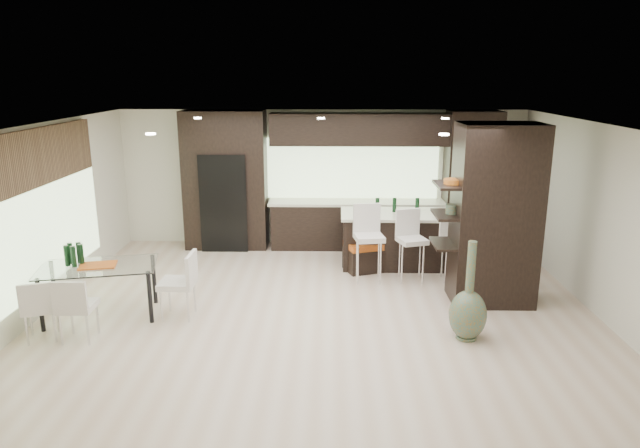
{
  "coord_description": "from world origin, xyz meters",
  "views": [
    {
      "loc": [
        0.15,
        -7.82,
        3.38
      ],
      "look_at": [
        0.0,
        0.6,
        1.15
      ],
      "focal_mm": 32.0,
      "sensor_mm": 36.0,
      "label": 1
    }
  ],
  "objects_px": {
    "stool_left": "(369,251)",
    "chair_far": "(41,311)",
    "floor_vase": "(469,291)",
    "stool_mid": "(411,253)",
    "chair_near": "(78,311)",
    "bench": "(382,254)",
    "kitchen_island": "(405,239)",
    "stool_right": "(454,255)",
    "chair_end": "(178,288)",
    "dining_table": "(101,291)"
  },
  "relations": [
    {
      "from": "stool_left",
      "to": "chair_far",
      "type": "xyz_separation_m",
      "value": [
        -4.4,
        -2.26,
        -0.13
      ]
    },
    {
      "from": "floor_vase",
      "to": "stool_mid",
      "type": "bearing_deg",
      "value": 101.41
    },
    {
      "from": "stool_mid",
      "to": "chair_near",
      "type": "bearing_deg",
      "value": -171.03
    },
    {
      "from": "bench",
      "to": "floor_vase",
      "type": "xyz_separation_m",
      "value": [
        0.87,
        -2.79,
        0.41
      ]
    },
    {
      "from": "stool_mid",
      "to": "stool_left",
      "type": "bearing_deg",
      "value": 163.92
    },
    {
      "from": "kitchen_island",
      "to": "chair_far",
      "type": "height_order",
      "value": "kitchen_island"
    },
    {
      "from": "floor_vase",
      "to": "stool_right",
      "type": "bearing_deg",
      "value": 82.83
    },
    {
      "from": "kitchen_island",
      "to": "stool_right",
      "type": "height_order",
      "value": "kitchen_island"
    },
    {
      "from": "chair_near",
      "to": "chair_end",
      "type": "relative_size",
      "value": 0.92
    },
    {
      "from": "stool_mid",
      "to": "chair_end",
      "type": "relative_size",
      "value": 1.1
    },
    {
      "from": "chair_far",
      "to": "stool_mid",
      "type": "bearing_deg",
      "value": 4.89
    },
    {
      "from": "stool_mid",
      "to": "bench",
      "type": "height_order",
      "value": "stool_mid"
    },
    {
      "from": "kitchen_island",
      "to": "bench",
      "type": "relative_size",
      "value": 1.75
    },
    {
      "from": "stool_right",
      "to": "chair_near",
      "type": "height_order",
      "value": "stool_right"
    },
    {
      "from": "stool_mid",
      "to": "chair_far",
      "type": "xyz_separation_m",
      "value": [
        -5.12,
        -2.28,
        -0.1
      ]
    },
    {
      "from": "stool_mid",
      "to": "bench",
      "type": "bearing_deg",
      "value": 107.25
    },
    {
      "from": "chair_near",
      "to": "floor_vase",
      "type": "bearing_deg",
      "value": -0.13
    },
    {
      "from": "stool_right",
      "to": "chair_end",
      "type": "xyz_separation_m",
      "value": [
        -4.23,
        -1.56,
        -0.01
      ]
    },
    {
      "from": "floor_vase",
      "to": "kitchen_island",
      "type": "bearing_deg",
      "value": 98.35
    },
    {
      "from": "kitchen_island",
      "to": "chair_end",
      "type": "relative_size",
      "value": 2.64
    },
    {
      "from": "kitchen_island",
      "to": "chair_end",
      "type": "xyz_separation_m",
      "value": [
        -3.52,
        -2.36,
        -0.04
      ]
    },
    {
      "from": "chair_end",
      "to": "floor_vase",
      "type": "bearing_deg",
      "value": -97.77
    },
    {
      "from": "chair_near",
      "to": "chair_far",
      "type": "distance_m",
      "value": 0.49
    },
    {
      "from": "chair_far",
      "to": "bench",
      "type": "bearing_deg",
      "value": 12.59
    },
    {
      "from": "bench",
      "to": "dining_table",
      "type": "height_order",
      "value": "dining_table"
    },
    {
      "from": "bench",
      "to": "stool_right",
      "type": "bearing_deg",
      "value": -47.79
    },
    {
      "from": "stool_right",
      "to": "chair_near",
      "type": "relative_size",
      "value": 1.12
    },
    {
      "from": "bench",
      "to": "chair_near",
      "type": "relative_size",
      "value": 1.65
    },
    {
      "from": "stool_mid",
      "to": "chair_end",
      "type": "bearing_deg",
      "value": -173.63
    },
    {
      "from": "stool_right",
      "to": "floor_vase",
      "type": "bearing_deg",
      "value": -110.74
    },
    {
      "from": "floor_vase",
      "to": "chair_near",
      "type": "distance_m",
      "value": 5.07
    },
    {
      "from": "kitchen_island",
      "to": "stool_mid",
      "type": "height_order",
      "value": "kitchen_island"
    },
    {
      "from": "dining_table",
      "to": "chair_end",
      "type": "bearing_deg",
      "value": -12.42
    },
    {
      "from": "dining_table",
      "to": "kitchen_island",
      "type": "bearing_deg",
      "value": 14.6
    },
    {
      "from": "kitchen_island",
      "to": "dining_table",
      "type": "bearing_deg",
      "value": -152.06
    },
    {
      "from": "stool_mid",
      "to": "dining_table",
      "type": "distance_m",
      "value": 4.88
    },
    {
      "from": "chair_end",
      "to": "chair_far",
      "type": "bearing_deg",
      "value": 115.86
    },
    {
      "from": "kitchen_island",
      "to": "stool_mid",
      "type": "xyz_separation_m",
      "value": [
        -0.0,
        -0.81,
        -0.0
      ]
    },
    {
      "from": "stool_mid",
      "to": "floor_vase",
      "type": "distance_m",
      "value": 2.23
    },
    {
      "from": "stool_mid",
      "to": "floor_vase",
      "type": "height_order",
      "value": "floor_vase"
    },
    {
      "from": "stool_left",
      "to": "chair_near",
      "type": "distance_m",
      "value": 4.53
    },
    {
      "from": "stool_mid",
      "to": "stool_right",
      "type": "xyz_separation_m",
      "value": [
        0.71,
        0.01,
        -0.03
      ]
    },
    {
      "from": "stool_left",
      "to": "chair_near",
      "type": "height_order",
      "value": "stool_left"
    },
    {
      "from": "kitchen_island",
      "to": "stool_mid",
      "type": "bearing_deg",
      "value": -89.08
    },
    {
      "from": "dining_table",
      "to": "chair_far",
      "type": "distance_m",
      "value": 0.88
    },
    {
      "from": "stool_mid",
      "to": "chair_end",
      "type": "distance_m",
      "value": 3.84
    },
    {
      "from": "bench",
      "to": "chair_end",
      "type": "height_order",
      "value": "chair_end"
    },
    {
      "from": "stool_mid",
      "to": "floor_vase",
      "type": "bearing_deg",
      "value": -95.93
    },
    {
      "from": "floor_vase",
      "to": "stool_left",
      "type": "bearing_deg",
      "value": 118.1
    },
    {
      "from": "floor_vase",
      "to": "chair_end",
      "type": "distance_m",
      "value": 4.01
    }
  ]
}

